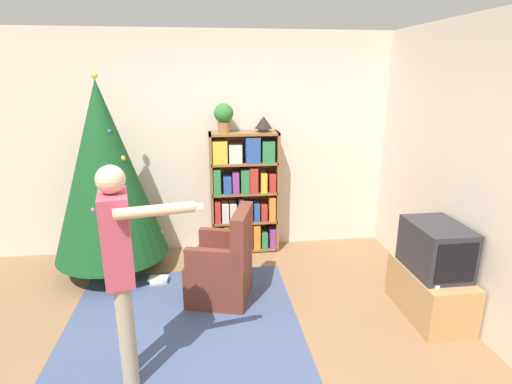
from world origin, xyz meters
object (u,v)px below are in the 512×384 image
Objects in this scene: christmas_tree at (105,172)px; armchair at (223,268)px; bookshelf at (244,194)px; television at (436,248)px; potted_plant at (224,116)px; standing_person at (121,261)px; table_lamp at (263,123)px.

christmas_tree is 1.60m from armchair.
bookshelf reaches higher than television.
television is at bearing -42.44° from potted_plant.
standing_person reaches higher than television.
armchair is 1.73m from potted_plant.
bookshelf is at bearing 142.88° from standing_person.
bookshelf is 0.95m from potted_plant.
bookshelf is 0.69× the size of christmas_tree.
christmas_tree is 10.70× the size of table_lamp.
potted_plant is (-1.75, 1.60, 1.01)m from television.
potted_plant is at bearing 178.20° from bookshelf.
television is 0.38× the size of standing_person.
armchair is 0.58× the size of standing_person.
table_lamp is (1.26, 2.09, 0.64)m from standing_person.
bookshelf is 4.47× the size of potted_plant.
table_lamp is at bearing 128.99° from television.
christmas_tree is 1.42m from potted_plant.
standing_person is at bearing -121.13° from table_lamp.
potted_plant is (0.80, 2.09, 0.72)m from standing_person.
bookshelf is 1.20m from armchair.
bookshelf is at bearing 179.26° from armchair.
standing_person reaches higher than bookshelf.
bookshelf is 0.87m from table_lamp.
armchair is 4.60× the size of table_lamp.
christmas_tree is 1.78m from standing_person.
television is 3.29m from christmas_tree.
table_lamp is (0.54, 1.09, 1.25)m from armchair.
christmas_tree reaches higher than standing_person.
television is 1.81× the size of potted_plant.
armchair is at bearing 133.56° from standing_person.
television is 2.62m from standing_person.
christmas_tree is at bearing -175.68° from standing_person.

